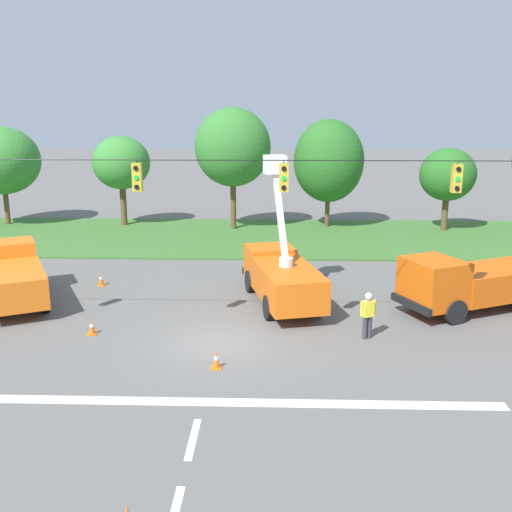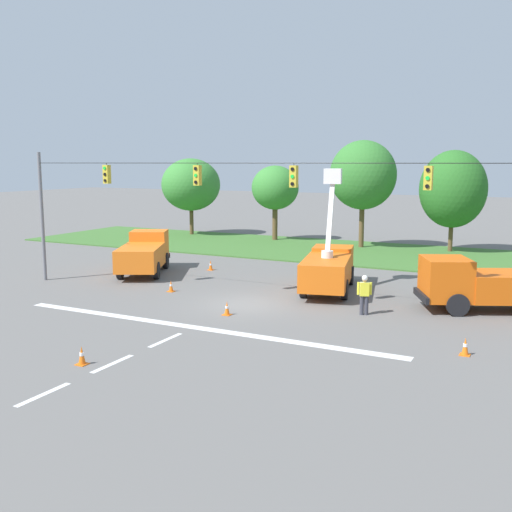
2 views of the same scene
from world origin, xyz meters
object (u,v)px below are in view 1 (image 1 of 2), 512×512
(utility_truck_support_near, at_px, (13,276))
(tree_far_east, at_px, (448,175))
(road_worker, at_px, (368,313))
(tree_west, at_px, (121,163))
(tree_east, at_px, (329,161))
(tree_far_west, at_px, (2,161))
(utility_truck_support_far, at_px, (471,282))
(utility_truck_bucket_lift, at_px, (281,274))
(traffic_cone_foreground_left, at_px, (92,327))
(traffic_cone_near_bucket, at_px, (101,279))
(traffic_cone_foreground_right, at_px, (216,360))
(tree_centre, at_px, (233,148))

(utility_truck_support_near, bearing_deg, tree_far_east, 35.10)
(road_worker, bearing_deg, tree_west, 124.18)
(tree_east, height_order, road_worker, tree_east)
(tree_east, bearing_deg, tree_far_west, 179.37)
(tree_far_east, xyz_separation_m, utility_truck_support_far, (-3.40, -16.51, -2.67))
(tree_west, relative_size, utility_truck_bucket_lift, 0.91)
(utility_truck_support_far, relative_size, traffic_cone_foreground_left, 11.74)
(tree_far_east, height_order, traffic_cone_near_bucket, tree_far_east)
(tree_west, relative_size, traffic_cone_near_bucket, 10.17)
(utility_truck_bucket_lift, distance_m, traffic_cone_near_bucket, 8.99)
(tree_far_east, bearing_deg, tree_east, 173.01)
(utility_truck_bucket_lift, height_order, traffic_cone_foreground_right, utility_truck_bucket_lift)
(utility_truck_bucket_lift, xyz_separation_m, utility_truck_support_far, (7.93, -0.68, -0.12))
(utility_truck_support_far, bearing_deg, road_worker, -145.04)
(utility_truck_bucket_lift, bearing_deg, traffic_cone_foreground_left, -151.12)
(tree_centre, relative_size, road_worker, 4.70)
(utility_truck_bucket_lift, relative_size, traffic_cone_near_bucket, 11.16)
(utility_truck_support_near, relative_size, traffic_cone_foreground_left, 10.68)
(utility_truck_bucket_lift, xyz_separation_m, traffic_cone_foreground_right, (-2.19, -6.82, -1.03))
(tree_far_west, relative_size, traffic_cone_near_bucket, 11.15)
(utility_truck_support_near, relative_size, traffic_cone_near_bucket, 10.27)
(traffic_cone_foreground_left, distance_m, traffic_cone_near_bucket, 6.47)
(tree_far_east, xyz_separation_m, utility_truck_bucket_lift, (-11.34, -15.83, -2.55))
(tree_east, distance_m, traffic_cone_foreground_right, 24.67)
(traffic_cone_foreground_left, height_order, traffic_cone_near_bucket, traffic_cone_near_bucket)
(tree_centre, bearing_deg, utility_truck_bucket_lift, -78.73)
(utility_truck_bucket_lift, bearing_deg, tree_east, 78.58)
(tree_west, xyz_separation_m, tree_far_east, (22.44, -1.14, -0.62))
(traffic_cone_foreground_left, bearing_deg, tree_centre, 78.65)
(utility_truck_support_near, bearing_deg, traffic_cone_foreground_right, -34.43)
(tree_far_west, distance_m, tree_east, 23.01)
(utility_truck_support_near, bearing_deg, tree_east, 48.70)
(traffic_cone_foreground_left, relative_size, traffic_cone_foreground_right, 0.98)
(tree_east, height_order, tree_far_east, tree_east)
(tree_east, distance_m, traffic_cone_near_bucket, 19.29)
(tree_centre, xyz_separation_m, tree_far_east, (14.51, -0.12, -1.78))
(traffic_cone_near_bucket, bearing_deg, tree_far_east, 34.04)
(utility_truck_bucket_lift, height_order, traffic_cone_near_bucket, utility_truck_bucket_lift)
(tree_far_west, bearing_deg, tree_far_east, -2.27)
(traffic_cone_near_bucket, bearing_deg, road_worker, -28.46)
(utility_truck_bucket_lift, relative_size, utility_truck_support_far, 0.99)
(tree_west, xyz_separation_m, traffic_cone_foreground_left, (3.93, -20.92, -4.21))
(tree_centre, bearing_deg, tree_far_east, -0.47)
(traffic_cone_near_bucket, bearing_deg, traffic_cone_foreground_left, -77.13)
(tree_east, bearing_deg, utility_truck_bucket_lift, -101.42)
(road_worker, xyz_separation_m, traffic_cone_foreground_left, (-10.32, 0.07, -0.71))
(tree_west, distance_m, traffic_cone_near_bucket, 15.41)
(tree_west, xyz_separation_m, traffic_cone_near_bucket, (2.49, -14.62, -4.19))
(tree_far_east, height_order, utility_truck_support_far, tree_far_east)
(traffic_cone_foreground_left, bearing_deg, tree_far_east, 46.91)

